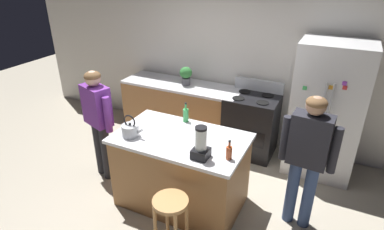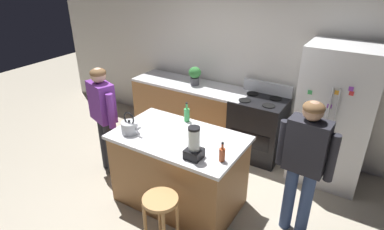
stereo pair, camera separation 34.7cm
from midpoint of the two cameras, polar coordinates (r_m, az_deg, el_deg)
ground_plane at (r=4.26m, az=-4.25°, el=-15.03°), size 14.00×14.00×0.00m
back_wall at (r=5.19m, az=6.17°, el=9.73°), size 8.00×0.10×2.70m
kitchen_island at (r=3.96m, az=-4.47°, el=-9.85°), size 1.53×0.93×0.94m
back_counter_run at (r=5.47m, az=-3.61°, el=0.86°), size 2.00×0.64×0.94m
refrigerator at (r=4.64m, az=20.82°, el=0.69°), size 0.90×0.73×1.88m
stove_range at (r=5.01m, az=8.48°, el=-1.73°), size 0.76×0.65×1.12m
person_by_island_left at (r=4.44m, az=-18.54°, el=-0.13°), size 0.59×0.34×1.55m
person_by_sink_right at (r=3.54m, az=17.25°, el=-6.36°), size 0.59×0.25×1.59m
bar_stool at (r=3.35m, az=-6.89°, el=-16.80°), size 0.36×0.36×0.67m
potted_plant at (r=5.20m, az=-3.02°, el=7.13°), size 0.20×0.20×0.30m
blender_appliance at (r=3.25m, az=-1.47°, el=-5.42°), size 0.17×0.17×0.36m
bottle_cooking_sauce at (r=3.28m, az=3.58°, el=-6.71°), size 0.06×0.06×0.22m
bottle_soda at (r=4.01m, az=-3.59°, el=0.01°), size 0.07×0.07×0.26m
tea_kettle at (r=3.78m, az=-13.48°, el=-2.65°), size 0.28×0.20×0.27m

